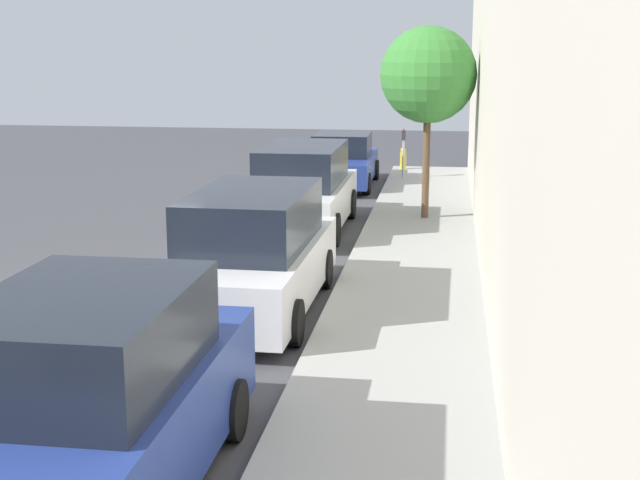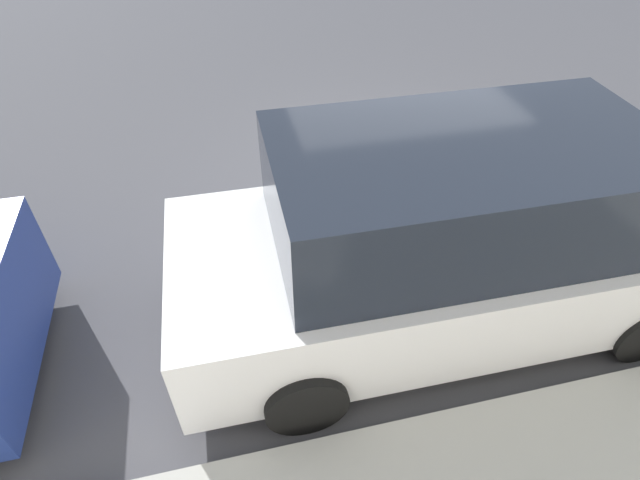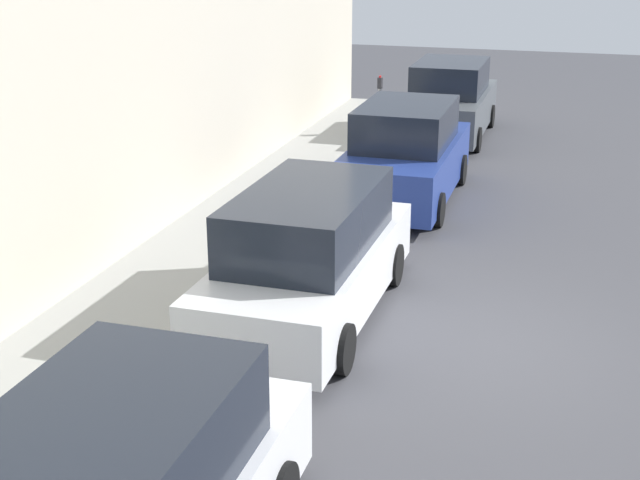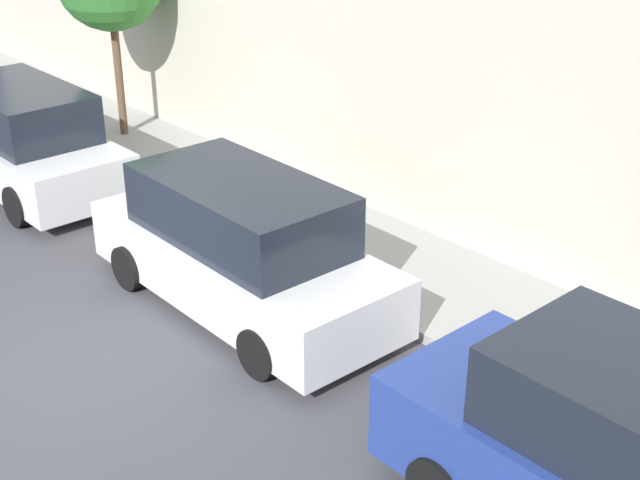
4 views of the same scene
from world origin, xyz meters
name	(u,v)px [view 2 (image 2 of 4)]	position (x,y,z in m)	size (l,w,h in m)	color
ground_plane	(377,176)	(0.00, 0.00, 0.00)	(60.00, 60.00, 0.00)	#424247
parked_minivan_third	(452,239)	(2.37, -0.15, 0.92)	(2.02, 4.92, 1.90)	silver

